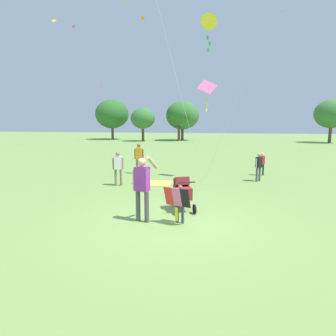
% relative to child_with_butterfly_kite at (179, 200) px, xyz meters
% --- Properties ---
extents(ground_plane, '(120.00, 120.00, 0.00)m').
position_rel_child_with_butterfly_kite_xyz_m(ground_plane, '(-0.21, 0.12, -0.63)').
color(ground_plane, '#75994C').
extents(treeline_distant, '(33.84, 6.70, 5.85)m').
position_rel_child_with_butterfly_kite_xyz_m(treeline_distant, '(-4.75, 32.81, 2.95)').
color(treeline_distant, brown).
rests_on(treeline_distant, ground).
extents(child_with_butterfly_kite, '(0.72, 0.47, 1.02)m').
position_rel_child_with_butterfly_kite_xyz_m(child_with_butterfly_kite, '(0.00, 0.00, 0.00)').
color(child_with_butterfly_kite, '#33384C').
rests_on(child_with_butterfly_kite, ground).
extents(person_adult_flyer, '(0.63, 0.52, 1.79)m').
position_rel_child_with_butterfly_kite_xyz_m(person_adult_flyer, '(-0.99, -0.04, 0.41)').
color(person_adult_flyer, '#4C4C51').
rests_on(person_adult_flyer, ground).
extents(stroller, '(0.78, 1.11, 1.03)m').
position_rel_child_with_butterfly_kite_xyz_m(stroller, '(-0.07, 1.13, -0.02)').
color(stroller, black).
rests_on(stroller, ground).
extents(kite_adult_black, '(1.54, 3.96, 6.41)m').
position_rel_child_with_butterfly_kite_xyz_m(kite_adult_black, '(0.46, 3.76, 5.42)').
color(kite_adult_black, yellow).
rests_on(kite_adult_black, ground).
extents(kite_orange_delta, '(1.91, 2.22, 4.55)m').
position_rel_child_with_butterfly_kite_xyz_m(kite_orange_delta, '(0.37, 6.17, 3.40)').
color(kite_orange_delta, pink).
rests_on(kite_orange_delta, ground).
extents(distant_kites_cluster, '(29.30, 14.96, 11.77)m').
position_rel_child_with_butterfly_kite_xyz_m(distant_kites_cluster, '(-6.44, 23.36, 12.48)').
color(distant_kites_cluster, '#F4A319').
extents(person_sitting_far, '(0.50, 0.23, 1.56)m').
position_rel_child_with_butterfly_kite_xyz_m(person_sitting_far, '(-3.06, 6.79, 0.29)').
color(person_sitting_far, '#7F705B').
rests_on(person_sitting_far, ground).
extents(person_couple_left, '(0.45, 0.26, 1.43)m').
position_rel_child_with_butterfly_kite_xyz_m(person_couple_left, '(-3.15, 3.99, 0.21)').
color(person_couple_left, '#7F705B').
rests_on(person_couple_left, ground).
extents(person_kid_running, '(0.31, 0.31, 1.27)m').
position_rel_child_with_butterfly_kite_xyz_m(person_kid_running, '(2.69, 5.94, 0.12)').
color(person_kid_running, '#4C4C51').
rests_on(person_kid_running, ground).
extents(person_back_turned, '(0.35, 0.23, 1.14)m').
position_rel_child_with_butterfly_kite_xyz_m(person_back_turned, '(3.02, 7.45, 0.05)').
color(person_back_turned, '#232328').
rests_on(person_back_turned, ground).
extents(picnic_blanket, '(1.50, 1.33, 0.02)m').
position_rel_child_with_butterfly_kite_xyz_m(picnic_blanket, '(-1.75, 4.71, -0.62)').
color(picnic_blanket, gold).
rests_on(picnic_blanket, ground).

